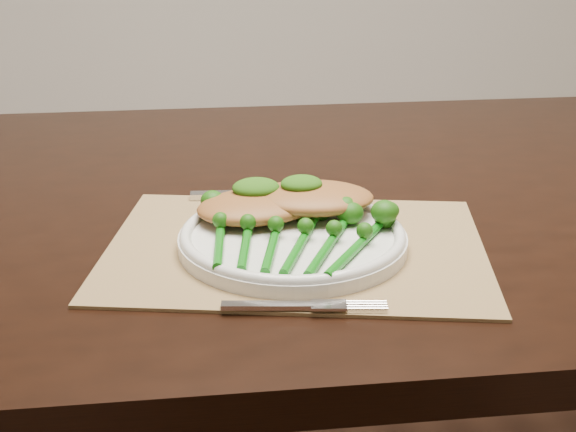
{
  "coord_description": "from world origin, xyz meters",
  "views": [
    {
      "loc": [
        -0.23,
        -1.0,
        1.11
      ],
      "look_at": [
        -0.12,
        -0.19,
        0.78
      ],
      "focal_mm": 50.0,
      "sensor_mm": 36.0,
      "label": 1
    }
  ],
  "objects": [
    {
      "name": "fork",
      "position": [
        -0.12,
        -0.36,
        0.76
      ],
      "size": [
        0.15,
        0.04,
        0.0
      ],
      "rotation": [
        0.0,
        0.0,
        -0.14
      ],
      "color": "silver",
      "rests_on": "placemat"
    },
    {
      "name": "chicken_fillet_right",
      "position": [
        -0.09,
        -0.16,
        0.79
      ],
      "size": [
        0.15,
        0.11,
        0.03
      ],
      "primitive_type": "ellipsoid",
      "rotation": [
        0.0,
        0.0,
        -0.12
      ],
      "color": "#9B602D",
      "rests_on": "dinner_plate"
    },
    {
      "name": "chicken_fillet_left",
      "position": [
        -0.15,
        -0.16,
        0.78
      ],
      "size": [
        0.16,
        0.13,
        0.03
      ],
      "primitive_type": "ellipsoid",
      "rotation": [
        0.0,
        0.0,
        0.23
      ],
      "color": "#9B602D",
      "rests_on": "dinner_plate"
    },
    {
      "name": "dinner_plate",
      "position": [
        -0.12,
        -0.21,
        0.76
      ],
      "size": [
        0.25,
        0.25,
        0.02
      ],
      "color": "silver",
      "rests_on": "placemat"
    },
    {
      "name": "pesto_dollop_left",
      "position": [
        -0.15,
        -0.15,
        0.8
      ],
      "size": [
        0.05,
        0.05,
        0.02
      ],
      "primitive_type": "ellipsoid",
      "color": "#184309",
      "rests_on": "chicken_fillet_left"
    },
    {
      "name": "broccolini_bundle",
      "position": [
        -0.13,
        -0.25,
        0.77
      ],
      "size": [
        0.22,
        0.23,
        0.04
      ],
      "rotation": [
        0.0,
        0.0,
        -0.33
      ],
      "color": "#0C5E0D",
      "rests_on": "dinner_plate"
    },
    {
      "name": "pesto_dollop_right",
      "position": [
        -0.1,
        -0.15,
        0.8
      ],
      "size": [
        0.05,
        0.04,
        0.02
      ],
      "primitive_type": "ellipsoid",
      "color": "#184309",
      "rests_on": "chicken_fillet_right"
    },
    {
      "name": "placemat",
      "position": [
        -0.11,
        -0.21,
        0.75
      ],
      "size": [
        0.46,
        0.37,
        0.0
      ],
      "primitive_type": "cube",
      "rotation": [
        0.0,
        0.0,
        -0.21
      ],
      "color": "olive",
      "rests_on": "dining_table"
    },
    {
      "name": "dining_table",
      "position": [
        -0.03,
        -0.03,
        0.38
      ],
      "size": [
        1.61,
        0.93,
        0.75
      ],
      "rotation": [
        0.0,
        0.0,
        -0.02
      ],
      "color": "black",
      "rests_on": "ground"
    },
    {
      "name": "knife",
      "position": [
        -0.14,
        -0.06,
        0.76
      ],
      "size": [
        0.22,
        0.03,
        0.01
      ],
      "rotation": [
        0.0,
        0.0,
        -0.08
      ],
      "color": "silver",
      "rests_on": "placemat"
    }
  ]
}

